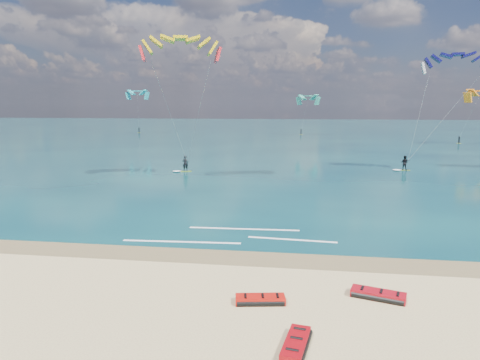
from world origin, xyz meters
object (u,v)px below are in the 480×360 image
(packed_kite_left, at_px, (260,303))
(kitesurfer_far, at_px, (433,104))
(packed_kite_mid, at_px, (378,298))
(packed_kite_right, at_px, (296,349))
(kitesurfer_main, at_px, (183,102))

(packed_kite_left, height_order, kitesurfer_far, kitesurfer_far)
(packed_kite_mid, distance_m, kitesurfer_far, 37.68)
(packed_kite_right, bearing_deg, kitesurfer_far, -10.86)
(packed_kite_mid, relative_size, packed_kite_right, 1.06)
(packed_kite_left, xyz_separation_m, kitesurfer_main, (-10.98, 28.78, 8.19))
(kitesurfer_far, bearing_deg, kitesurfer_main, -160.91)
(packed_kite_left, bearing_deg, packed_kite_right, -73.98)
(packed_kite_left, height_order, packed_kite_right, packed_kite_right)
(kitesurfer_far, bearing_deg, packed_kite_right, -106.68)
(packed_kite_left, xyz_separation_m, kitesurfer_far, (16.56, 36.02, 8.03))
(packed_kite_left, distance_m, packed_kite_mid, 5.00)
(packed_kite_mid, xyz_separation_m, kitesurfer_far, (11.68, 34.91, 8.03))
(packed_kite_left, bearing_deg, kitesurfer_far, 56.15)
(packed_kite_mid, bearing_deg, packed_kite_left, -150.36)
(packed_kite_left, relative_size, packed_kite_mid, 0.92)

